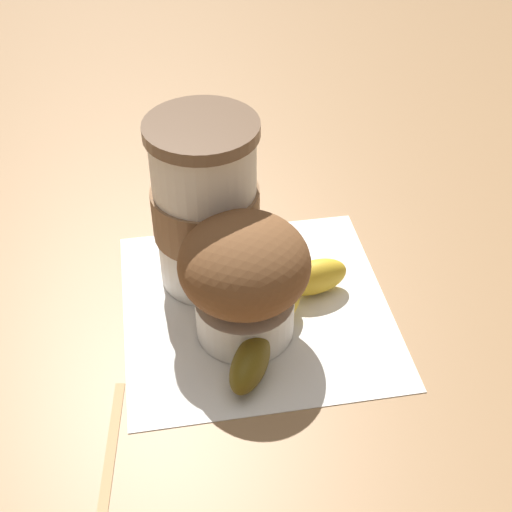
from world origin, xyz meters
The scene contains 6 objects.
ground_plane centered at (0.00, 0.00, 0.00)m, with size 3.00×3.00×0.00m, color #936D47.
paper_napkin centered at (0.00, 0.00, 0.00)m, with size 0.22×0.22×0.00m, color white.
coffee_cup centered at (-0.04, 0.04, 0.07)m, with size 0.09×0.09×0.15m.
muffin centered at (-0.01, -0.03, 0.06)m, with size 0.10×0.10×0.10m.
banana centered at (0.02, -0.02, 0.02)m, with size 0.10×0.15×0.03m.
wooden_stirrer centered at (-0.09, -0.14, 0.00)m, with size 0.11×0.01×0.00m, color tan.
Camera 1 is at (0.02, -0.42, 0.41)m, focal length 50.00 mm.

